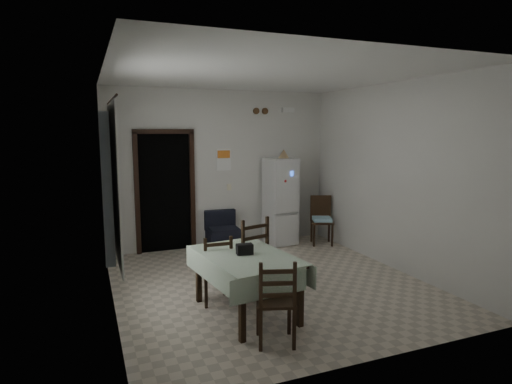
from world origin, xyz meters
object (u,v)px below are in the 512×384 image
at_px(dining_chair_far_left, 215,268).
at_px(dining_table, 246,284).
at_px(dining_chair_far_right, 246,255).
at_px(dining_chair_near_head, 276,300).
at_px(navy_seat, 223,231).
at_px(corner_chair, 322,221).
at_px(fridge, 280,201).

bearing_deg(dining_chair_far_left, dining_table, 118.26).
distance_m(dining_chair_far_right, dining_chair_near_head, 1.36).
bearing_deg(dining_chair_far_left, dining_chair_near_head, 104.11).
height_order(dining_table, dining_chair_near_head, dining_chair_near_head).
bearing_deg(dining_table, dining_chair_far_left, 108.84).
xyz_separation_m(navy_seat, dining_chair_near_head, (-0.55, -3.51, 0.10)).
xyz_separation_m(navy_seat, dining_chair_far_left, (-0.82, -2.26, 0.09)).
relative_size(navy_seat, dining_chair_far_left, 0.79).
height_order(corner_chair, dining_chair_near_head, corner_chair).
relative_size(dining_chair_far_left, dining_chair_far_right, 0.83).
bearing_deg(dining_table, fridge, 50.38).
height_order(fridge, dining_table, fridge).
bearing_deg(dining_chair_far_right, navy_seat, -115.33).
bearing_deg(dining_chair_near_head, dining_chair_far_left, -60.16).
relative_size(corner_chair, dining_table, 0.66).
relative_size(dining_table, dining_chair_near_head, 1.54).
bearing_deg(navy_seat, dining_chair_far_left, -106.73).
xyz_separation_m(fridge, dining_chair_far_left, (-1.96, -2.26, -0.38)).
bearing_deg(dining_chair_far_left, fridge, -128.91).
bearing_deg(dining_chair_near_head, dining_table, -69.83).
bearing_deg(fridge, corner_chair, -32.57).
distance_m(fridge, navy_seat, 1.24).
bearing_deg(dining_chair_far_right, fridge, -140.60).
relative_size(dining_chair_far_right, dining_chair_near_head, 1.17).
bearing_deg(dining_chair_far_right, dining_chair_near_head, 66.30).
relative_size(navy_seat, dining_chair_far_right, 0.66).
xyz_separation_m(navy_seat, dining_table, (-0.59, -2.74, 0.01)).
bearing_deg(navy_seat, corner_chair, -7.74).
height_order(dining_chair_far_right, dining_chair_near_head, dining_chair_far_right).
relative_size(fridge, corner_chair, 1.79).
height_order(corner_chair, dining_table, corner_chair).
bearing_deg(corner_chair, dining_chair_far_left, -123.28).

